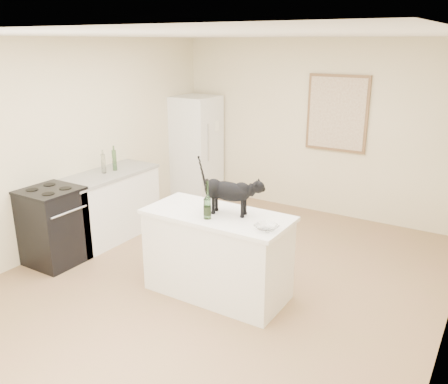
{
  "coord_description": "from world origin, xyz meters",
  "views": [
    {
      "loc": [
        2.47,
        -3.9,
        2.55
      ],
      "look_at": [
        0.15,
        -0.15,
        1.12
      ],
      "focal_mm": 37.43,
      "sensor_mm": 36.0,
      "label": 1
    }
  ],
  "objects_px": {
    "wine_bottle": "(207,201)",
    "fridge": "(196,148)",
    "glass_bowl": "(267,228)",
    "black_cat": "(228,194)",
    "stove": "(53,227)"
  },
  "relations": [
    {
      "from": "stove",
      "to": "black_cat",
      "type": "distance_m",
      "value": 2.29
    },
    {
      "from": "stove",
      "to": "black_cat",
      "type": "relative_size",
      "value": 1.48
    },
    {
      "from": "stove",
      "to": "fridge",
      "type": "xyz_separation_m",
      "value": [
        0.0,
        2.95,
        0.4
      ]
    },
    {
      "from": "black_cat",
      "to": "glass_bowl",
      "type": "distance_m",
      "value": 0.58
    },
    {
      "from": "fridge",
      "to": "glass_bowl",
      "type": "xyz_separation_m",
      "value": [
        2.67,
        -2.68,
        0.08
      ]
    },
    {
      "from": "stove",
      "to": "glass_bowl",
      "type": "bearing_deg",
      "value": 5.69
    },
    {
      "from": "stove",
      "to": "fridge",
      "type": "distance_m",
      "value": 2.98
    },
    {
      "from": "black_cat",
      "to": "wine_bottle",
      "type": "bearing_deg",
      "value": -127.76
    },
    {
      "from": "black_cat",
      "to": "wine_bottle",
      "type": "distance_m",
      "value": 0.24
    },
    {
      "from": "black_cat",
      "to": "wine_bottle",
      "type": "height_order",
      "value": "black_cat"
    },
    {
      "from": "wine_bottle",
      "to": "fridge",
      "type": "bearing_deg",
      "value": 126.94
    },
    {
      "from": "stove",
      "to": "black_cat",
      "type": "bearing_deg",
      "value": 11.69
    },
    {
      "from": "stove",
      "to": "glass_bowl",
      "type": "height_order",
      "value": "glass_bowl"
    },
    {
      "from": "wine_bottle",
      "to": "stove",
      "type": "bearing_deg",
      "value": -173.61
    },
    {
      "from": "wine_bottle",
      "to": "glass_bowl",
      "type": "xyz_separation_m",
      "value": [
        0.62,
        0.04,
        -0.15
      ]
    }
  ]
}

